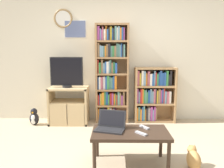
# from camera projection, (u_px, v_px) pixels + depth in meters

# --- Properties ---
(wall_back) EXTENTS (5.69, 0.09, 2.60)m
(wall_back) POSITION_uv_depth(u_px,v_px,m) (120.00, 56.00, 4.43)
(wall_back) COLOR beige
(wall_back) RESTS_ON ground_plane
(tv_stand) EXTENTS (0.74, 0.48, 0.71)m
(tv_stand) POSITION_uv_depth(u_px,v_px,m) (69.00, 105.00, 4.27)
(tv_stand) COLOR tan
(tv_stand) RESTS_ON ground_plane
(television) EXTENTS (0.62, 0.18, 0.58)m
(television) POSITION_uv_depth(u_px,v_px,m) (67.00, 72.00, 4.17)
(television) COLOR black
(television) RESTS_ON tv_stand
(bookshelf_tall) EXTENTS (0.64, 0.28, 1.93)m
(bookshelf_tall) POSITION_uv_depth(u_px,v_px,m) (111.00, 74.00, 4.32)
(bookshelf_tall) COLOR #9E754C
(bookshelf_tall) RESTS_ON ground_plane
(bookshelf_short) EXTENTS (0.80, 0.29, 1.09)m
(bookshelf_short) POSITION_uv_depth(u_px,v_px,m) (153.00, 94.00, 4.36)
(bookshelf_short) COLOR tan
(bookshelf_short) RESTS_ON ground_plane
(coffee_table) EXTENTS (0.94, 0.51, 0.43)m
(coffee_table) POSITION_uv_depth(u_px,v_px,m) (130.00, 135.00, 2.69)
(coffee_table) COLOR #332319
(coffee_table) RESTS_ON ground_plane
(laptop) EXTENTS (0.41, 0.34, 0.23)m
(laptop) POSITION_uv_depth(u_px,v_px,m) (111.00, 125.00, 2.74)
(laptop) COLOR #232326
(laptop) RESTS_ON coffee_table
(remote_near_laptop) EXTENTS (0.14, 0.15, 0.02)m
(remote_near_laptop) POSITION_uv_depth(u_px,v_px,m) (141.00, 133.00, 2.59)
(remote_near_laptop) COLOR #99999E
(remote_near_laptop) RESTS_ON coffee_table
(remote_far_from_laptop) EXTENTS (0.12, 0.16, 0.02)m
(remote_far_from_laptop) POSITION_uv_depth(u_px,v_px,m) (144.00, 127.00, 2.80)
(remote_far_from_laptop) COLOR #99999E
(remote_far_from_laptop) RESTS_ON coffee_table
(cat) EXTENTS (0.17, 0.43, 0.28)m
(cat) POSITION_uv_depth(u_px,v_px,m) (193.00, 159.00, 2.63)
(cat) COLOR #B78447
(cat) RESTS_ON ground_plane
(penguin_figurine) EXTENTS (0.18, 0.16, 0.33)m
(penguin_figurine) POSITION_uv_depth(u_px,v_px,m) (34.00, 117.00, 4.18)
(penguin_figurine) COLOR black
(penguin_figurine) RESTS_ON ground_plane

